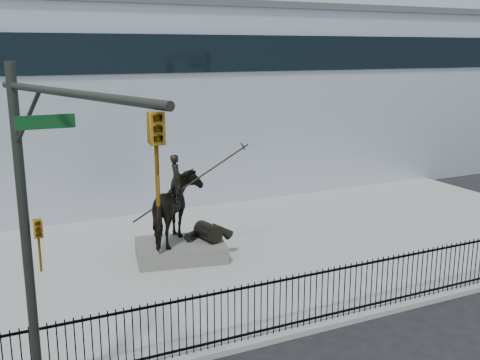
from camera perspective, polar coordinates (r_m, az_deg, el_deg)
name	(u,v)px	position (r m, az deg, el deg)	size (l,w,h in m)	color
ground	(344,350)	(14.58, 10.49, -16.66)	(120.00, 120.00, 0.00)	black
plaza	(226,255)	(20.05, -1.39, -7.64)	(30.00, 12.00, 0.15)	gray
building	(127,100)	(31.18, -11.38, 7.96)	(44.00, 14.00, 9.00)	#B6BDC7
picket_fence	(317,297)	(15.07, 7.79, -11.65)	(22.10, 0.10, 1.50)	black
statue_plinth	(181,250)	(19.61, -6.05, -7.10)	(2.98, 2.05, 0.56)	#514F4A
equestrian_statue	(181,210)	(19.16, -5.99, -3.02)	(3.75, 2.72, 3.24)	black
traffic_signal_left	(45,242)	(10.04, -19.16, -6.00)	(1.52, 4.84, 7.00)	#272924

